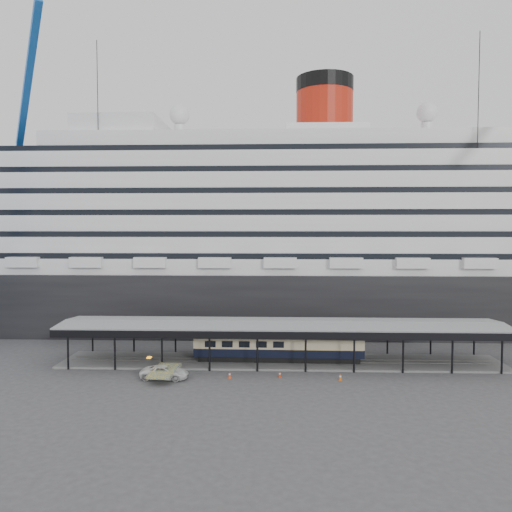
{
  "coord_description": "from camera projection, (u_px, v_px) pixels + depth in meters",
  "views": [
    {
      "loc": [
        -0.87,
        -58.21,
        17.01
      ],
      "look_at": [
        -3.32,
        8.0,
        13.53
      ],
      "focal_mm": 35.0,
      "sensor_mm": 36.0,
      "label": 1
    }
  ],
  "objects": [
    {
      "name": "ground",
      "position": [
        282.0,
        374.0,
        58.95
      ],
      "size": [
        200.0,
        200.0,
        0.0
      ],
      "primitive_type": "plane",
      "color": "#3B3B3E",
      "rests_on": "ground"
    },
    {
      "name": "platform_canopy",
      "position": [
        281.0,
        344.0,
        63.81
      ],
      "size": [
        56.0,
        9.18,
        5.3
      ],
      "color": "slate",
      "rests_on": "ground"
    },
    {
      "name": "pullman_carriage",
      "position": [
        278.0,
        343.0,
        63.82
      ],
      "size": [
        21.54,
        3.19,
        21.1
      ],
      "rotation": [
        0.0,
        0.0,
        -0.02
      ],
      "color": "black",
      "rests_on": "ground"
    },
    {
      "name": "traffic_cone_mid",
      "position": [
        280.0,
        374.0,
        57.43
      ],
      "size": [
        0.48,
        0.48,
        0.72
      ],
      "rotation": [
        0.0,
        0.0,
        0.39
      ],
      "color": "red",
      "rests_on": "ground"
    },
    {
      "name": "traffic_cone_left",
      "position": [
        230.0,
        375.0,
        57.19
      ],
      "size": [
        0.47,
        0.47,
        0.75
      ],
      "rotation": [
        0.0,
        0.0,
        -0.27
      ],
      "color": "#E13D0C",
      "rests_on": "ground"
    },
    {
      "name": "cruise_ship",
      "position": [
        280.0,
        222.0,
        89.92
      ],
      "size": [
        130.0,
        30.0,
        43.9
      ],
      "color": "black",
      "rests_on": "ground"
    },
    {
      "name": "traffic_cone_right",
      "position": [
        340.0,
        377.0,
        56.32
      ],
      "size": [
        0.46,
        0.46,
        0.75
      ],
      "rotation": [
        0.0,
        0.0,
        -0.22
      ],
      "color": "#D9560C",
      "rests_on": "ground"
    },
    {
      "name": "port_truck",
      "position": [
        165.0,
        372.0,
        56.87
      ],
      "size": [
        5.55,
        2.77,
        1.51
      ],
      "primitive_type": "imported",
      "rotation": [
        0.0,
        0.0,
        1.52
      ],
      "color": "silver",
      "rests_on": "ground"
    }
  ]
}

